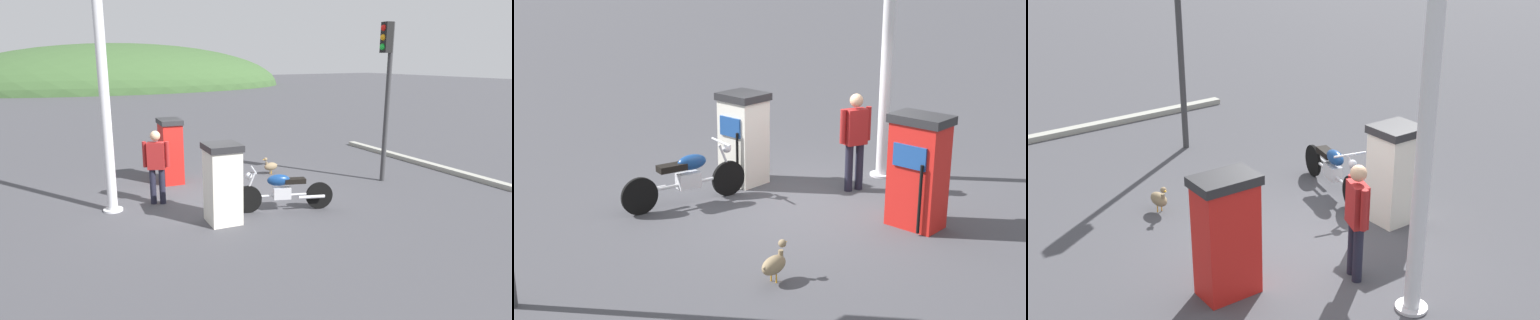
{
  "view_description": "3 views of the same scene",
  "coord_description": "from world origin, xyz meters",
  "views": [
    {
      "loc": [
        -3.54,
        -8.92,
        3.13
      ],
      "look_at": [
        1.03,
        -0.53,
        0.87
      ],
      "focal_mm": 30.68,
      "sensor_mm": 36.0,
      "label": 1
    },
    {
      "loc": [
        8.08,
        5.38,
        3.69
      ],
      "look_at": [
        1.24,
        0.13,
        1.07
      ],
      "focal_mm": 47.19,
      "sensor_mm": 36.0,
      "label": 2
    },
    {
      "loc": [
        -6.2,
        5.76,
        4.72
      ],
      "look_at": [
        0.72,
        -0.21,
        1.06
      ],
      "focal_mm": 46.27,
      "sensor_mm": 36.0,
      "label": 3
    }
  ],
  "objects": [
    {
      "name": "attendant_person",
      "position": [
        -1.06,
        0.09,
        0.92
      ],
      "size": [
        0.55,
        0.34,
        1.61
      ],
      "color": "#1E1E2D",
      "rests_on": "ground"
    },
    {
      "name": "motorcycle_near_pump",
      "position": [
        1.07,
        -1.6,
        0.46
      ],
      "size": [
        2.0,
        0.89,
        0.93
      ],
      "color": "black",
      "rests_on": "ground"
    },
    {
      "name": "fuel_pump_near",
      "position": [
        -0.26,
        -1.58,
        0.79
      ],
      "size": [
        0.74,
        0.76,
        1.55
      ],
      "color": "silver",
      "rests_on": "ground"
    },
    {
      "name": "wandering_duck",
      "position": [
        2.34,
        1.04,
        0.23
      ],
      "size": [
        0.48,
        0.2,
        0.49
      ],
      "color": "#847051",
      "rests_on": "ground"
    },
    {
      "name": "ground_plane",
      "position": [
        0.0,
        0.0,
        0.0
      ],
      "size": [
        120.0,
        120.0,
        0.0
      ],
      "primitive_type": "plane",
      "color": "#424247"
    },
    {
      "name": "road_edge_kerb",
      "position": [
        6.86,
        0.0,
        0.06
      ],
      "size": [
        0.59,
        6.38,
        0.12
      ],
      "color": "#9E9E93",
      "rests_on": "ground"
    },
    {
      "name": "roadside_traffic_light",
      "position": [
        4.49,
        -0.89,
        2.68
      ],
      "size": [
        0.39,
        0.26,
        3.95
      ],
      "color": "#38383A",
      "rests_on": "ground"
    },
    {
      "name": "fuel_pump_far",
      "position": [
        -0.26,
        1.58,
        0.82
      ],
      "size": [
        0.64,
        0.84,
        1.62
      ],
      "color": "red",
      "rests_on": "ground"
    },
    {
      "name": "canopy_support_pole",
      "position": [
        -2.02,
        0.09,
        2.06
      ],
      "size": [
        0.4,
        0.4,
        4.27
      ],
      "color": "silver",
      "rests_on": "ground"
    }
  ]
}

